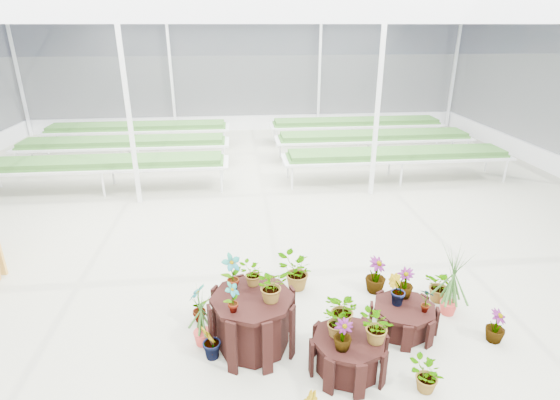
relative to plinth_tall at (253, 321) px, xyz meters
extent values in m
plane|color=gray|center=(0.38, 1.60, -0.40)|extent=(24.00, 24.00, 0.00)
cylinder|color=black|center=(0.00, 0.00, 0.00)|extent=(1.45, 1.45, 0.80)
cylinder|color=black|center=(1.20, -0.60, -0.14)|extent=(1.02, 1.02, 0.51)
cylinder|color=black|center=(2.20, 0.10, -0.19)|extent=(1.13, 1.13, 0.42)
imported|color=#315B24|center=(-0.26, 0.21, 0.67)|extent=(0.34, 0.31, 0.54)
imported|color=#315B24|center=(0.26, -0.10, 0.63)|extent=(0.53, 0.50, 0.46)
imported|color=#315B24|center=(0.02, 0.28, 0.58)|extent=(0.43, 0.42, 0.36)
imported|color=#315B24|center=(-0.25, -0.31, 0.62)|extent=(0.26, 0.27, 0.43)
imported|color=#315B24|center=(1.06, -0.54, 0.32)|extent=(0.41, 0.45, 0.41)
imported|color=#315B24|center=(1.50, -0.72, 0.34)|extent=(0.54, 0.54, 0.46)
imported|color=#315B24|center=(1.18, -0.36, 0.36)|extent=(0.58, 0.59, 0.50)
imported|color=#315B24|center=(1.06, -0.78, 0.31)|extent=(0.28, 0.28, 0.41)
imported|color=#315B24|center=(2.08, 0.17, 0.25)|extent=(0.32, 0.29, 0.47)
imported|color=#315B24|center=(2.44, -0.05, 0.21)|extent=(0.24, 0.24, 0.38)
imported|color=#315B24|center=(2.26, 0.34, 0.25)|extent=(0.36, 0.36, 0.47)
imported|color=#315B24|center=(-0.56, -0.22, -0.12)|extent=(0.25, 0.31, 0.56)
imported|color=#315B24|center=(-0.79, 0.63, -0.08)|extent=(0.32, 0.39, 0.65)
imported|color=#315B24|center=(2.06, -1.05, -0.17)|extent=(0.51, 0.48, 0.46)
imported|color=#315B24|center=(3.42, -0.25, -0.16)|extent=(0.39, 0.39, 0.49)
imported|color=#315B24|center=(3.07, 0.75, -0.13)|extent=(0.64, 0.65, 0.55)
imported|color=#315B24|center=(2.10, 1.13, -0.09)|extent=(0.49, 0.49, 0.62)
imported|color=#315B24|center=(0.79, 1.33, -0.07)|extent=(0.74, 0.70, 0.65)
imported|color=#315B24|center=(0.13, 0.84, -0.11)|extent=(0.36, 0.37, 0.58)
camera|label=1|loc=(-0.13, -4.95, 3.80)|focal=28.00mm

